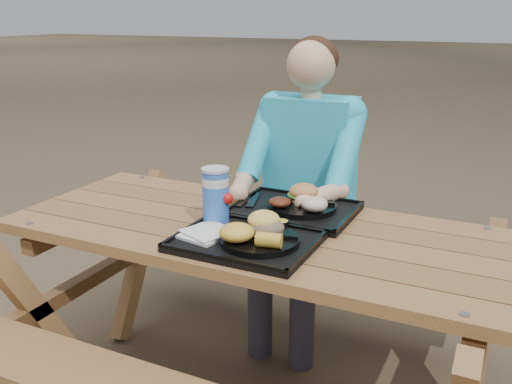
% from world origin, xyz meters
% --- Properties ---
extents(picnic_table, '(1.80, 1.49, 0.75)m').
position_xyz_m(picnic_table, '(0.00, 0.00, 0.38)').
color(picnic_table, '#999999').
rests_on(picnic_table, ground).
extents(tray_near, '(0.45, 0.35, 0.02)m').
position_xyz_m(tray_near, '(0.04, -0.17, 0.76)').
color(tray_near, black).
rests_on(tray_near, picnic_table).
extents(tray_far, '(0.45, 0.35, 0.02)m').
position_xyz_m(tray_far, '(0.07, 0.19, 0.76)').
color(tray_far, black).
rests_on(tray_far, picnic_table).
extents(plate_near, '(0.26, 0.26, 0.02)m').
position_xyz_m(plate_near, '(0.10, -0.17, 0.78)').
color(plate_near, black).
rests_on(plate_near, tray_near).
extents(plate_far, '(0.26, 0.26, 0.02)m').
position_xyz_m(plate_far, '(0.10, 0.20, 0.78)').
color(plate_far, black).
rests_on(plate_far, tray_far).
extents(napkin_stack, '(0.18, 0.18, 0.02)m').
position_xyz_m(napkin_stack, '(-0.10, -0.20, 0.78)').
color(napkin_stack, silver).
rests_on(napkin_stack, tray_near).
extents(soda_cup, '(0.09, 0.09, 0.19)m').
position_xyz_m(soda_cup, '(-0.13, -0.06, 0.86)').
color(soda_cup, blue).
rests_on(soda_cup, tray_near).
extents(condiment_bbq, '(0.06, 0.06, 0.03)m').
position_xyz_m(condiment_bbq, '(0.05, -0.06, 0.79)').
color(condiment_bbq, black).
rests_on(condiment_bbq, tray_near).
extents(condiment_mustard, '(0.05, 0.05, 0.03)m').
position_xyz_m(condiment_mustard, '(0.11, -0.03, 0.79)').
color(condiment_mustard, yellow).
rests_on(condiment_mustard, tray_near).
extents(sandwich, '(0.11, 0.11, 0.12)m').
position_xyz_m(sandwich, '(0.10, -0.14, 0.85)').
color(sandwich, '#F0C854').
rests_on(sandwich, plate_near).
extents(mac_cheese, '(0.11, 0.11, 0.06)m').
position_xyz_m(mac_cheese, '(0.04, -0.23, 0.82)').
color(mac_cheese, yellow).
rests_on(mac_cheese, plate_near).
extents(corn_cob, '(0.09, 0.09, 0.05)m').
position_xyz_m(corn_cob, '(0.16, -0.24, 0.81)').
color(corn_cob, gold).
rests_on(corn_cob, plate_near).
extents(cutlery_far, '(0.08, 0.19, 0.01)m').
position_xyz_m(cutlery_far, '(-0.11, 0.21, 0.77)').
color(cutlery_far, black).
rests_on(cutlery_far, tray_far).
extents(burger, '(0.12, 0.12, 0.10)m').
position_xyz_m(burger, '(0.09, 0.23, 0.84)').
color(burger, '#C97D47').
rests_on(burger, plate_far).
extents(baked_beans, '(0.08, 0.08, 0.04)m').
position_xyz_m(baked_beans, '(0.04, 0.13, 0.81)').
color(baked_beans, '#562211').
rests_on(baked_beans, plate_far).
extents(potato_salad, '(0.10, 0.10, 0.05)m').
position_xyz_m(potato_salad, '(0.17, 0.14, 0.82)').
color(potato_salad, beige).
rests_on(potato_salad, plate_far).
extents(diner, '(0.48, 0.84, 1.28)m').
position_xyz_m(diner, '(-0.03, 0.62, 0.64)').
color(diner, '#1CBCC4').
rests_on(diner, ground).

